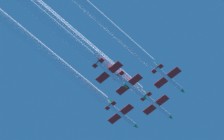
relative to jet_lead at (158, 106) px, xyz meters
The scene contains 9 objects.
jet_lead is the anchor object (origin of this frame).
jet_left_wingman 10.64m from the jet_lead, 147.68° to the right, with size 8.81×12.83×3.08m.
jet_right_wingman 11.02m from the jet_lead, 30.91° to the right, with size 8.81×12.83×3.08m.
jet_slot 12.59m from the jet_lead, 86.66° to the right, with size 8.81×12.83×3.08m.
jet_high_trail 20.57m from the jet_lead, 88.66° to the right, with size 8.81×12.83×3.08m.
smoke_trail_lead 34.49m from the jet_lead, 90.00° to the right, with size 2.85×57.30×2.85m.
smoke_trail_left_wingman 36.95m from the jet_lead, 103.95° to the right, with size 2.85×48.71×2.85m.
smoke_trail_right_wingman 40.90m from the jet_lead, 76.71° to the right, with size 2.85×56.64×2.85m.
smoke_trail_slot 44.85m from the jet_lead, 89.08° to the right, with size 2.85×53.29×2.85m.
Camera 1 is at (77.90, -93.32, 1.42)m, focal length 113.56 mm.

